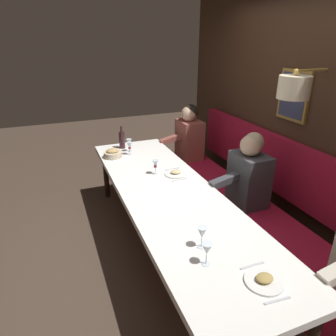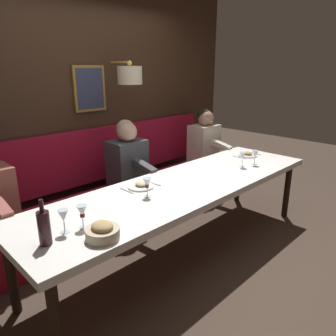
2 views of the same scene
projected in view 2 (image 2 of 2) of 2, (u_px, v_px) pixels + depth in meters
ground_plane at (183, 252)px, 3.22m from camera, size 12.00×12.00×0.00m
dining_table at (184, 189)px, 3.01m from camera, size 0.90×3.21×0.74m
banquette_bench at (128, 206)px, 3.75m from camera, size 0.52×3.41×0.45m
back_wall_panel at (94, 105)px, 3.79m from camera, size 0.59×4.61×2.90m
diner_nearest at (204, 139)px, 4.51m from camera, size 0.60×0.40×0.79m
diner_near at (127, 157)px, 3.58m from camera, size 0.60×0.40×0.79m
place_setting_0 at (141, 186)px, 2.89m from camera, size 0.24×0.31×0.05m
place_setting_1 at (248, 155)px, 3.92m from camera, size 0.24×0.31×0.05m
wine_glass_0 at (147, 183)px, 2.66m from camera, size 0.07×0.07×0.16m
wine_glass_1 at (255, 155)px, 3.54m from camera, size 0.07×0.07×0.16m
wine_glass_2 at (243, 156)px, 3.46m from camera, size 0.07×0.07×0.16m
wine_glass_3 at (63, 216)px, 2.07m from camera, size 0.07×0.07×0.16m
wine_glass_4 at (82, 212)px, 2.14m from camera, size 0.07×0.07×0.16m
wine_bottle at (44, 227)px, 1.93m from camera, size 0.08×0.08×0.30m
bread_bowl at (103, 232)px, 2.02m from camera, size 0.22×0.22×0.12m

